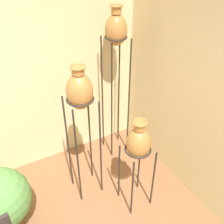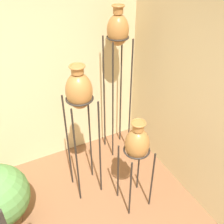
{
  "view_description": "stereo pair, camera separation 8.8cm",
  "coord_description": "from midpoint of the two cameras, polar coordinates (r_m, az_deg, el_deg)",
  "views": [
    {
      "loc": [
        0.21,
        -0.75,
        2.7
      ],
      "look_at": [
        1.39,
        1.35,
        1.03
      ],
      "focal_mm": 42.0,
      "sensor_mm": 36.0,
      "label": 1
    },
    {
      "loc": [
        0.29,
        -0.79,
        2.7
      ],
      "look_at": [
        1.39,
        1.35,
        1.03
      ],
      "focal_mm": 42.0,
      "sensor_mm": 36.0,
      "label": 2
    }
  ],
  "objects": [
    {
      "name": "vase_stand_medium",
      "position": [
        2.62,
        -7.97,
        3.65
      ],
      "size": [
        0.3,
        0.3,
        1.68
      ],
      "color": "#28231E",
      "rests_on": "ground_plane"
    },
    {
      "name": "vase_stand_short",
      "position": [
        2.73,
        4.82,
        -7.03
      ],
      "size": [
        0.3,
        0.3,
        1.18
      ],
      "color": "#28231E",
      "rests_on": "ground_plane"
    },
    {
      "name": "vase_stand_tall",
      "position": [
        3.14,
        0.05,
        16.04
      ],
      "size": [
        0.28,
        0.28,
        2.05
      ],
      "color": "#28231E",
      "rests_on": "ground_plane"
    }
  ]
}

